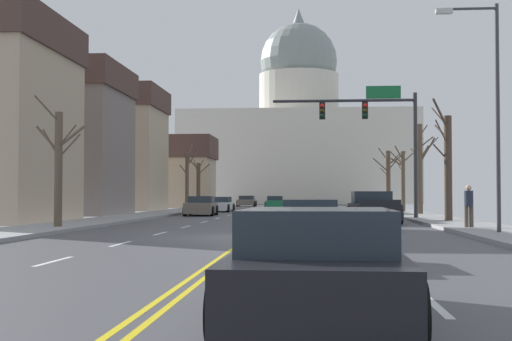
% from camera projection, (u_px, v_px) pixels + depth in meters
% --- Properties ---
extents(ground, '(20.00, 180.00, 0.20)m').
position_uv_depth(ground, '(253.00, 237.00, 22.95)').
color(ground, '#47474C').
extents(signal_gantry, '(7.91, 0.41, 7.23)m').
position_uv_depth(signal_gantry, '(376.00, 124.00, 38.48)').
color(signal_gantry, '#28282D').
rests_on(signal_gantry, ground).
extents(street_lamp_right, '(2.10, 0.24, 7.73)m').
position_uv_depth(street_lamp_right, '(489.00, 97.00, 23.65)').
color(street_lamp_right, '#333338').
rests_on(street_lamp_right, ground).
extents(capitol_building, '(34.34, 22.06, 30.18)m').
position_uv_depth(capitol_building, '(299.00, 142.00, 107.65)').
color(capitol_building, beige).
rests_on(capitol_building, ground).
extents(pickup_truck_near_00, '(2.44, 5.56, 1.55)m').
position_uv_depth(pickup_truck_near_00, '(373.00, 209.00, 34.60)').
color(pickup_truck_near_00, black).
rests_on(pickup_truck_near_00, ground).
extents(sedan_near_01, '(2.10, 4.69, 1.22)m').
position_uv_depth(sedan_near_01, '(313.00, 215.00, 27.22)').
color(sedan_near_01, '#1E7247').
rests_on(sedan_near_01, ground).
extents(sedan_near_02, '(2.07, 4.35, 1.26)m').
position_uv_depth(sedan_near_02, '(310.00, 221.00, 21.41)').
color(sedan_near_02, '#6B6056').
rests_on(sedan_near_02, ground).
extents(sedan_near_03, '(2.12, 4.68, 1.11)m').
position_uv_depth(sedan_near_03, '(310.00, 236.00, 14.88)').
color(sedan_near_03, black).
rests_on(sedan_near_03, ground).
extents(sedan_near_04, '(2.06, 4.45, 1.26)m').
position_uv_depth(sedan_near_04, '(317.00, 268.00, 7.74)').
color(sedan_near_04, black).
rests_on(sedan_near_04, ground).
extents(sedan_oncoming_00, '(2.12, 4.43, 1.28)m').
position_uv_depth(sedan_oncoming_00, '(201.00, 206.00, 46.17)').
color(sedan_oncoming_00, '#6B6056').
rests_on(sedan_oncoming_00, ground).
extents(sedan_oncoming_01, '(2.10, 4.56, 1.19)m').
position_uv_depth(sedan_oncoming_01, '(220.00, 205.00, 55.69)').
color(sedan_oncoming_01, silver).
rests_on(sedan_oncoming_01, ground).
extents(sedan_oncoming_02, '(1.99, 4.68, 1.21)m').
position_uv_depth(sedan_oncoming_02, '(275.00, 203.00, 69.13)').
color(sedan_oncoming_02, '#1E7247').
rests_on(sedan_oncoming_02, ground).
extents(sedan_oncoming_03, '(2.11, 4.33, 1.23)m').
position_uv_depth(sedan_oncoming_03, '(247.00, 201.00, 78.55)').
color(sedan_oncoming_03, '#6B6056').
rests_on(sedan_oncoming_03, ground).
extents(flank_building_00, '(9.78, 8.54, 10.27)m').
position_uv_depth(flank_building_00, '(54.00, 139.00, 48.38)').
color(flank_building_00, slate).
rests_on(flank_building_00, ground).
extents(flank_building_01, '(10.95, 8.19, 10.68)m').
position_uv_depth(flank_building_01, '(100.00, 149.00, 61.41)').
color(flank_building_01, tan).
rests_on(flank_building_01, ground).
extents(flank_building_03, '(13.73, 7.00, 7.42)m').
position_uv_depth(flank_building_03, '(149.00, 172.00, 73.68)').
color(flank_building_03, tan).
rests_on(flank_building_03, ground).
extents(bare_tree_00, '(2.59, 2.09, 5.23)m').
position_uv_depth(bare_tree_00, '(388.00, 178.00, 58.59)').
color(bare_tree_00, '#4C3D2D').
rests_on(bare_tree_00, ground).
extents(bare_tree_01, '(2.49, 1.66, 4.97)m').
position_uv_depth(bare_tree_01, '(198.00, 183.00, 66.07)').
color(bare_tree_01, '#4C3D2D').
rests_on(bare_tree_01, ground).
extents(bare_tree_02, '(2.26, 1.79, 4.86)m').
position_uv_depth(bare_tree_02, '(403.00, 178.00, 51.71)').
color(bare_tree_02, brown).
rests_on(bare_tree_02, ground).
extents(bare_tree_03, '(1.72, 1.93, 5.73)m').
position_uv_depth(bare_tree_03, '(187.00, 178.00, 61.14)').
color(bare_tree_03, brown).
rests_on(bare_tree_03, ground).
extents(bare_tree_04, '(1.75, 2.16, 5.84)m').
position_uv_depth(bare_tree_04, '(420.00, 167.00, 45.53)').
color(bare_tree_04, brown).
rests_on(bare_tree_04, ground).
extents(bare_tree_05, '(1.85, 2.64, 5.06)m').
position_uv_depth(bare_tree_05, '(59.00, 165.00, 27.78)').
color(bare_tree_05, brown).
rests_on(bare_tree_05, ground).
extents(bare_tree_06, '(1.17, 2.77, 5.81)m').
position_uv_depth(bare_tree_06, '(448.00, 164.00, 33.89)').
color(bare_tree_06, '#423328').
rests_on(bare_tree_06, ground).
extents(pedestrian_00, '(0.35, 0.34, 1.63)m').
position_uv_depth(pedestrian_00, '(469.00, 204.00, 26.98)').
color(pedestrian_00, '#4C4238').
rests_on(pedestrian_00, ground).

